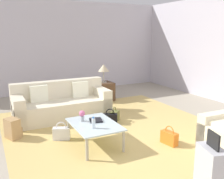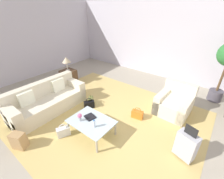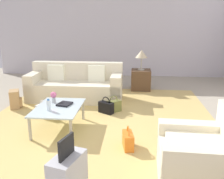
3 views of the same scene
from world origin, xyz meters
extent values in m
plane|color=#A89E89|center=(0.00, 0.00, 0.00)|extent=(12.00, 12.00, 0.00)
cube|color=silver|center=(-5.06, 0.00, 1.55)|extent=(0.12, 8.00, 3.10)
cube|color=tan|center=(-0.60, 0.20, 0.00)|extent=(5.20, 4.40, 0.01)
cube|color=beige|center=(-2.10, -0.60, 0.23)|extent=(0.86, 2.24, 0.45)
cube|color=beige|center=(-2.42, -0.60, 0.44)|extent=(0.22, 2.24, 0.88)
cube|color=beige|center=(-2.10, 0.40, 0.33)|extent=(0.86, 0.24, 0.66)
cube|color=beige|center=(-2.10, -1.60, 0.33)|extent=(0.86, 0.24, 0.66)
cube|color=white|center=(-2.26, -0.10, 0.63)|extent=(0.14, 0.40, 0.40)
cube|color=white|center=(-2.26, -1.10, 0.63)|extent=(0.12, 0.40, 0.40)
cube|color=beige|center=(0.55, 1.61, 0.30)|extent=(0.24, 0.95, 0.60)
cube|color=silver|center=(-0.40, -0.50, 0.40)|extent=(1.06, 0.77, 0.02)
cylinder|color=#ADA899|center=(-0.88, -0.17, 0.20)|extent=(0.05, 0.05, 0.39)
cylinder|color=#ADA899|center=(0.08, -0.17, 0.20)|extent=(0.05, 0.05, 0.39)
cylinder|color=#ADA899|center=(-0.88, -0.83, 0.20)|extent=(0.05, 0.05, 0.39)
cylinder|color=#ADA899|center=(0.08, -0.83, 0.20)|extent=(0.05, 0.05, 0.39)
cylinder|color=silver|center=(-0.20, -0.60, 0.50)|extent=(0.06, 0.06, 0.18)
cylinder|color=#2D6BBC|center=(-0.20, -0.60, 0.61)|extent=(0.04, 0.04, 0.02)
cube|color=black|center=(-0.52, -0.42, 0.43)|extent=(0.29, 0.27, 0.03)
cylinder|color=#B2B7BC|center=(-0.62, -0.65, 0.46)|extent=(0.07, 0.07, 0.10)
sphere|color=#DB6693|center=(-0.62, -0.65, 0.56)|extent=(0.11, 0.11, 0.11)
cube|color=#513823|center=(-3.20, 1.00, 0.28)|extent=(0.53, 0.53, 0.56)
cylinder|color=#ADA899|center=(-3.20, 1.00, 0.57)|extent=(0.18, 0.18, 0.02)
cylinder|color=#ADA899|center=(-3.20, 1.00, 0.74)|extent=(0.04, 0.04, 0.32)
cone|color=beige|center=(-3.20, 1.00, 1.00)|extent=(0.33, 0.33, 0.21)
cube|color=#B7B7BC|center=(1.60, 0.20, 0.35)|extent=(0.45, 0.33, 0.60)
cube|color=black|center=(1.60, 0.20, 0.75)|extent=(0.24, 0.09, 0.20)
cube|color=black|center=(-1.25, 0.24, 0.12)|extent=(0.29, 0.34, 0.24)
torus|color=black|center=(-1.25, 0.24, 0.26)|extent=(0.12, 0.18, 0.20)
cube|color=white|center=(-0.92, -0.97, 0.12)|extent=(0.26, 0.35, 0.24)
torus|color=white|center=(-0.92, -0.97, 0.26)|extent=(0.10, 0.19, 0.20)
cube|color=olive|center=(-1.34, 0.39, 0.12)|extent=(0.31, 0.34, 0.24)
torus|color=olive|center=(-1.34, 0.39, 0.26)|extent=(0.14, 0.17, 0.20)
cube|color=orange|center=(0.19, 0.74, 0.12)|extent=(0.34, 0.19, 0.24)
torus|color=orange|center=(0.19, 0.74, 0.26)|extent=(0.20, 0.05, 0.20)
cube|color=tan|center=(-1.40, -1.80, 0.20)|extent=(0.36, 0.31, 0.40)
cube|color=tan|center=(-1.45, -1.69, 0.12)|extent=(0.22, 0.14, 0.18)
camera|label=1|loc=(3.52, -2.14, 1.99)|focal=40.00mm
camera|label=2|loc=(1.70, -2.39, 2.83)|focal=24.00mm
camera|label=3|loc=(3.62, 0.80, 1.86)|focal=40.00mm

